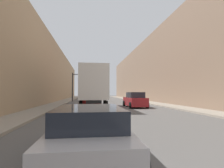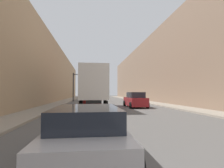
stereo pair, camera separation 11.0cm
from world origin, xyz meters
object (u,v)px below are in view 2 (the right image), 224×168
at_px(suv_car, 135,100).
at_px(semi_truck, 93,88).
at_px(sedan_car, 86,132).
at_px(traffic_signal_gantry, 81,81).

bearing_deg(suv_car, semi_truck, 178.71).
relative_size(semi_truck, sedan_car, 2.76).
distance_m(sedan_car, traffic_signal_gantry, 29.69).
relative_size(sedan_car, traffic_signal_gantry, 0.74).
bearing_deg(semi_truck, sedan_car, -91.41).
xyz_separation_m(sedan_car, suv_car, (5.28, 14.93, 0.18)).
relative_size(semi_truck, suv_car, 2.66).
relative_size(sedan_car, suv_car, 0.96).
xyz_separation_m(semi_truck, traffic_signal_gantry, (-2.03, 14.42, 1.58)).
bearing_deg(sedan_car, suv_car, 70.53).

